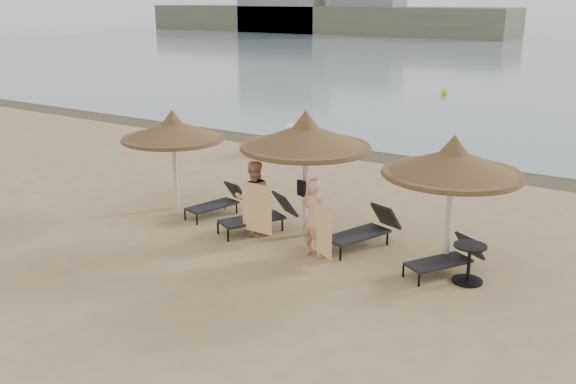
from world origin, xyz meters
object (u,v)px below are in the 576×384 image
Objects in this scene: lounger_far_left at (219,202)px; lounger_near_left at (262,215)px; person_right at (314,211)px; side_table at (469,265)px; palapa_left at (173,130)px; palapa_center at (306,137)px; pedal_boat at (303,142)px; person_left at (253,192)px; palapa_right at (453,163)px; lounger_far_right at (448,258)px; lounger_near_right at (366,229)px.

lounger_far_left is 0.89× the size of lounger_near_left.
lounger_far_left is at bearing -10.99° from person_right.
side_table is (5.12, -0.16, -0.02)m from lounger_near_left.
palapa_center reaches higher than palapa_left.
lounger_far_left is 0.74× the size of pedal_boat.
pedal_boat is at bearing -106.10° from person_left.
pedal_boat is at bearing -50.61° from person_right.
pedal_boat is (-0.68, 7.44, -1.76)m from palapa_left.
person_left is at bearing -8.38° from palapa_left.
pedal_boat is (-8.03, 7.24, -1.89)m from palapa_right.
palapa_center reaches higher than person_left.
palapa_left is 0.94× the size of palapa_right.
palapa_left is 1.29× the size of person_left.
palapa_right is at bearing 1.58° from palapa_left.
lounger_far_left and lounger_far_right have the same top height.
lounger_near_right is 1.16× the size of lounger_far_right.
palapa_right reaches higher than lounger_near_left.
lounger_near_right is (2.54, 0.48, 0.00)m from lounger_near_left.
person_left is at bearing -5.56° from person_right.
lounger_near_right is at bearing 3.88° from palapa_left.
lounger_near_left is 2.53× the size of side_table.
lounger_near_right is 0.97× the size of person_left.
side_table is at bearing -6.10° from palapa_center.
palapa_center is at bearing 2.39° from palapa_left.
person_left is (2.86, -0.42, -1.07)m from palapa_left.
palapa_center is 8.84m from pedal_boat.
palapa_right is 2.69m from lounger_near_right.
lounger_far_left is (-2.67, 0.10, -2.04)m from palapa_center.
person_left is at bearing -172.09° from palapa_right.
person_right is (4.75, -0.81, -1.09)m from palapa_left.
lounger_near_right is 1.50m from person_right.
pedal_boat is at bearing 122.30° from palapa_center.
lounger_far_right is at bearing -4.05° from palapa_center.
palapa_left is at bearing -3.62° from person_right.
side_table is (4.07, -0.43, -2.01)m from palapa_center.
lounger_far_left is (-6.10, 0.06, -1.91)m from palapa_right.
palapa_left is at bearing 178.06° from side_table.
lounger_near_right is at bearing 7.78° from palapa_center.
palapa_left is at bearing -157.71° from lounger_near_right.
pedal_boat reaches higher than side_table.
lounger_far_left is at bearing 175.48° from side_table.
lounger_near_right is at bearing 175.13° from palapa_right.
palapa_left is at bearing -178.42° from palapa_right.
person_right reaches higher than lounger_near_left.
palapa_left is 7.68m from pedal_boat.
palapa_right is 1.37× the size of person_left.
palapa_left is 3.35m from lounger_near_left.
lounger_far_right is 2.22× the size of side_table.
palapa_center reaches higher than side_table.
lounger_near_left is 2.10m from person_right.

